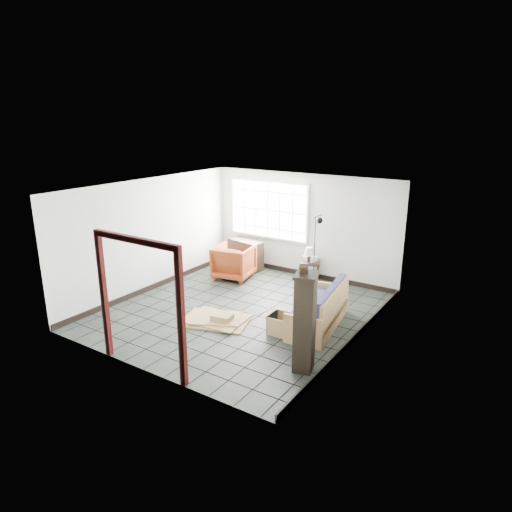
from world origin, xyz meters
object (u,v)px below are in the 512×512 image
Objects in this scene: futon_sofa at (321,312)px; side_table at (310,265)px; armchair at (234,260)px; tall_shelf at (305,322)px.

futon_sofa is 2.51m from side_table.
armchair reaches higher than side_table.
tall_shelf is (3.49, -2.92, 0.36)m from armchair.
side_table is 0.39× the size of tall_shelf.
armchair is at bearing 123.45° from tall_shelf.
side_table is (-1.32, 2.13, 0.14)m from futon_sofa.
armchair is 1.90m from side_table.
futon_sofa is at bearing 89.03° from tall_shelf.
tall_shelf reaches higher than side_table.
tall_shelf is at bearing -82.82° from futon_sofa.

